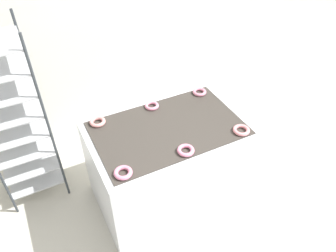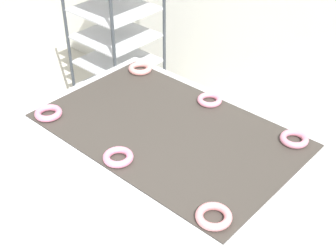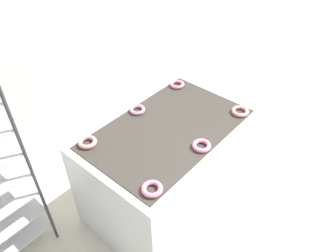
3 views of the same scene
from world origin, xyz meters
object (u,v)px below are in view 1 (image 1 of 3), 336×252
at_px(fryer_machine, 168,164).
at_px(donut_far_right, 199,92).
at_px(glaze_bin, 258,145).
at_px(donut_near_center, 186,150).
at_px(donut_far_left, 98,122).
at_px(donut_near_right, 241,130).
at_px(donut_near_left, 123,173).
at_px(donut_far_center, 152,106).
at_px(baking_rack_cart, 14,119).

xyz_separation_m(fryer_machine, donut_far_right, (0.52, 0.33, 0.48)).
distance_m(glaze_bin, donut_far_right, 1.05).
xyz_separation_m(donut_near_center, donut_far_left, (-0.52, 0.67, 0.00)).
xyz_separation_m(donut_near_right, donut_far_left, (-1.08, 0.67, 0.00)).
bearing_deg(donut_near_left, donut_far_center, 50.60).
height_order(baking_rack_cart, donut_near_left, baking_rack_cart).
bearing_deg(fryer_machine, glaze_bin, 1.01).
xyz_separation_m(donut_near_right, donut_far_right, (-0.02, 0.67, -0.00)).
bearing_deg(donut_near_center, donut_far_center, 88.92).
relative_size(donut_far_left, donut_far_center, 1.06).
relative_size(fryer_machine, donut_near_right, 9.51).
height_order(fryer_machine, donut_far_center, donut_far_center).
height_order(fryer_machine, donut_near_right, donut_near_right).
xyz_separation_m(baking_rack_cart, donut_near_right, (1.74, -1.08, 0.02)).
height_order(fryer_machine, glaze_bin, fryer_machine).
bearing_deg(donut_far_right, fryer_machine, -147.45).
height_order(donut_far_center, donut_far_right, donut_far_right).
bearing_deg(donut_far_right, glaze_bin, -25.51).
relative_size(glaze_bin, donut_far_center, 2.96).
height_order(donut_near_left, donut_far_right, donut_near_left).
bearing_deg(donut_near_left, donut_near_center, -0.39).
xyz_separation_m(baking_rack_cart, donut_far_center, (1.20, -0.40, 0.02)).
height_order(donut_near_left, donut_far_center, donut_near_left).
relative_size(glaze_bin, donut_near_right, 2.70).
xyz_separation_m(donut_near_center, donut_near_right, (0.55, 0.00, -0.00)).
bearing_deg(donut_far_center, donut_far_left, -179.89).
xyz_separation_m(donut_near_left, donut_far_center, (0.55, 0.67, -0.00)).
bearing_deg(glaze_bin, baking_rack_cart, 163.10).
bearing_deg(donut_near_center, donut_near_left, 179.61).
xyz_separation_m(baking_rack_cart, donut_near_center, (1.19, -1.08, 0.02)).
bearing_deg(donut_near_right, donut_far_left, 148.03).
bearing_deg(donut_far_left, baking_rack_cart, 148.65).
bearing_deg(donut_far_right, donut_far_center, 179.31).
distance_m(fryer_machine, donut_near_left, 0.80).
xyz_separation_m(fryer_machine, donut_far_left, (-0.53, 0.34, 0.48)).
bearing_deg(baking_rack_cart, donut_near_right, -31.74).
bearing_deg(donut_near_right, glaze_bin, 29.14).
bearing_deg(donut_near_center, baking_rack_cart, 137.81).
bearing_deg(baking_rack_cart, fryer_machine, -31.83).
height_order(donut_near_center, donut_far_right, donut_near_center).
distance_m(fryer_machine, donut_far_right, 0.78).
xyz_separation_m(fryer_machine, glaze_bin, (1.18, 0.02, -0.28)).
height_order(fryer_machine, donut_far_right, donut_far_right).
bearing_deg(donut_near_right, donut_far_center, 128.70).
height_order(donut_near_right, donut_far_right, donut_near_right).
height_order(glaze_bin, donut_far_left, donut_far_left).
relative_size(donut_near_left, donut_far_right, 1.04).
relative_size(glaze_bin, donut_near_center, 2.81).
height_order(donut_far_left, donut_far_center, donut_far_left).
relative_size(donut_near_right, donut_far_center, 1.10).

